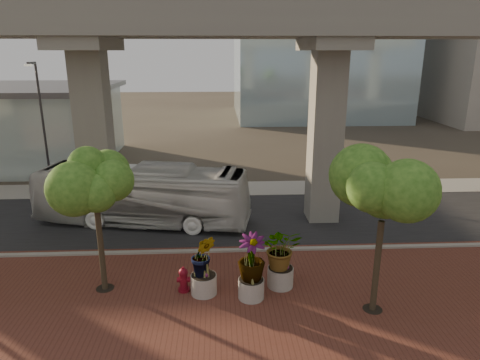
{
  "coord_description": "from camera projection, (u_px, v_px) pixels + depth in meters",
  "views": [
    {
      "loc": [
        0.38,
        -20.04,
        8.97
      ],
      "look_at": [
        1.4,
        0.5,
        2.75
      ],
      "focal_mm": 32.0,
      "sensor_mm": 36.0,
      "label": 1
    }
  ],
  "objects": [
    {
      "name": "ground",
      "position": [
        213.0,
        235.0,
        21.73
      ],
      "size": [
        160.0,
        160.0,
        0.0
      ],
      "primitive_type": "plane",
      "color": "#373028",
      "rests_on": "ground"
    },
    {
      "name": "brick_plaza",
      "position": [
        210.0,
        334.0,
        14.08
      ],
      "size": [
        70.0,
        13.0,
        0.06
      ],
      "primitive_type": "cube",
      "color": "brown",
      "rests_on": "ground"
    },
    {
      "name": "asphalt_road",
      "position": [
        213.0,
        220.0,
        23.64
      ],
      "size": [
        90.0,
        8.0,
        0.04
      ],
      "primitive_type": "cube",
      "color": "black",
      "rests_on": "ground"
    },
    {
      "name": "curb_strip",
      "position": [
        213.0,
        251.0,
        19.8
      ],
      "size": [
        70.0,
        0.25,
        0.16
      ],
      "primitive_type": "cube",
      "color": "gray",
      "rests_on": "ground"
    },
    {
      "name": "far_sidewalk",
      "position": [
        214.0,
        189.0,
        28.9
      ],
      "size": [
        90.0,
        3.0,
        0.06
      ],
      "primitive_type": "cube",
      "color": "gray",
      "rests_on": "ground"
    },
    {
      "name": "transit_viaduct",
      "position": [
        211.0,
        86.0,
        21.54
      ],
      "size": [
        72.0,
        5.6,
        12.4
      ],
      "color": "gray",
      "rests_on": "ground"
    },
    {
      "name": "transit_bus",
      "position": [
        142.0,
        196.0,
        22.77
      ],
      "size": [
        11.7,
        4.75,
        3.18
      ],
      "primitive_type": "imported",
      "rotation": [
        0.0,
        0.0,
        1.38
      ],
      "color": "silver",
      "rests_on": "ground"
    },
    {
      "name": "fire_hydrant",
      "position": [
        184.0,
        279.0,
        16.44
      ],
      "size": [
        0.51,
        0.46,
        1.01
      ],
      "color": "maroon",
      "rests_on": "ground"
    },
    {
      "name": "planter_front",
      "position": [
        281.0,
        251.0,
        16.49
      ],
      "size": [
        2.27,
        2.27,
        2.49
      ],
      "color": "gray",
      "rests_on": "ground"
    },
    {
      "name": "planter_right",
      "position": [
        251.0,
        260.0,
        15.68
      ],
      "size": [
        2.39,
        2.39,
        2.56
      ],
      "color": "gray",
      "rests_on": "ground"
    },
    {
      "name": "planter_left",
      "position": [
        203.0,
        258.0,
        15.99
      ],
      "size": [
        2.2,
        2.2,
        2.43
      ],
      "color": "gray",
      "rests_on": "ground"
    },
    {
      "name": "street_tree_near_west",
      "position": [
        95.0,
        187.0,
        15.53
      ],
      "size": [
        3.38,
        3.38,
        5.75
      ],
      "color": "#3E3323",
      "rests_on": "ground"
    },
    {
      "name": "street_tree_near_east",
      "position": [
        385.0,
        191.0,
        14.09
      ],
      "size": [
        3.74,
        3.74,
        6.22
      ],
      "color": "#3E3323",
      "rests_on": "ground"
    },
    {
      "name": "streetlamp_west",
      "position": [
        42.0,
        119.0,
        26.88
      ],
      "size": [
        0.41,
        1.21,
        8.32
      ],
      "color": "#2D2C31",
      "rests_on": "ground"
    },
    {
      "name": "streetlamp_east",
      "position": [
        324.0,
        122.0,
        26.9
      ],
      "size": [
        0.4,
        1.16,
        7.98
      ],
      "color": "#2F2F34",
      "rests_on": "ground"
    }
  ]
}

